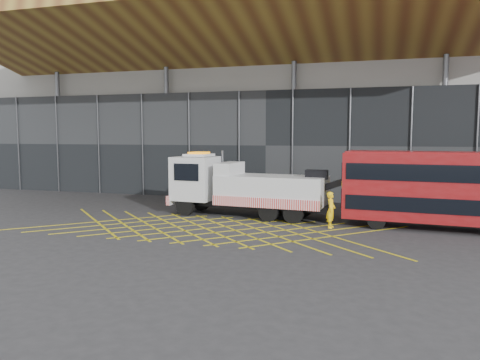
% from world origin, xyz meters
% --- Properties ---
extents(ground_plane, '(120.00, 120.00, 0.00)m').
position_xyz_m(ground_plane, '(0.00, 0.00, 0.00)').
color(ground_plane, '#28282B').
extents(road_markings, '(19.96, 7.16, 0.01)m').
position_xyz_m(road_markings, '(1.60, 0.00, 0.01)').
color(road_markings, gold).
rests_on(road_markings, ground_plane).
extents(construction_building, '(55.00, 23.97, 18.00)m').
position_xyz_m(construction_building, '(1.92, 18.40, 8.98)').
color(construction_building, gray).
rests_on(construction_building, ground_plane).
extents(recovery_truck, '(11.00, 3.46, 3.81)m').
position_xyz_m(recovery_truck, '(2.33, 4.05, 1.76)').
color(recovery_truck, black).
rests_on(recovery_truck, ground_plane).
extents(bus_towed, '(9.85, 3.03, 3.94)m').
position_xyz_m(bus_towed, '(13.12, 3.07, 2.19)').
color(bus_towed, maroon).
rests_on(bus_towed, ground_plane).
extents(worker, '(0.50, 0.72, 1.87)m').
position_xyz_m(worker, '(7.72, 2.05, 0.93)').
color(worker, yellow).
rests_on(worker, ground_plane).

